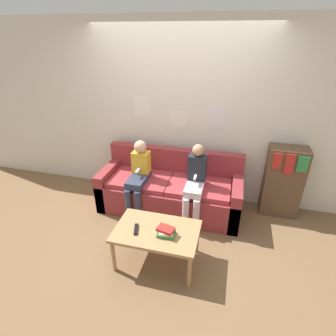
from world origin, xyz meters
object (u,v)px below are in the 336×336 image
Objects in this scene: tv_remote at (136,229)px; bookshelf at (283,181)px; person_right at (195,182)px; couch at (170,190)px; coffee_table at (157,234)px; person_left at (139,175)px.

bookshelf reaches higher than tv_remote.
tv_remote is at bearing -117.77° from person_right.
couch is 2.20× the size of coffee_table.
bookshelf is at bearing 24.45° from tv_remote.
person_right is 1.06× the size of bookshelf.
bookshelf is (1.56, 0.29, 0.22)m from couch.
coffee_table is at bearing -1.16° from tv_remote.
person_right reaches higher than couch.
person_right reaches higher than coffee_table.
person_right reaches higher than tv_remote.
bookshelf reaches higher than couch.
person_left reaches higher than couch.
bookshelf is (1.17, 0.48, -0.10)m from person_right.
coffee_table is 5.28× the size of tv_remote.
couch is 11.63× the size of tv_remote.
person_left is (-0.41, -0.19, 0.32)m from couch.
person_right is 1.26m from bookshelf.
person_left is 0.98× the size of person_right.
person_right is at bearing -26.18° from couch.
person_left is at bearing -166.31° from bookshelf.
couch reaches higher than coffee_table.
coffee_table is 0.86× the size of person_left.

